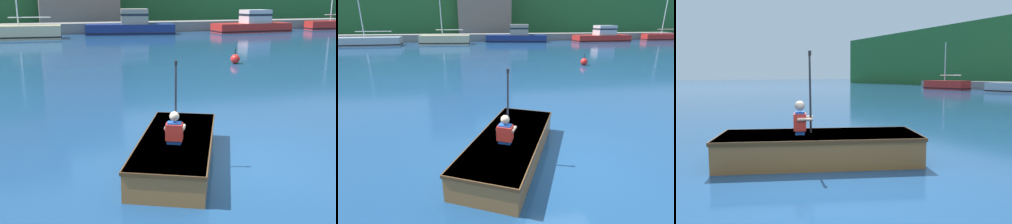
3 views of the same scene
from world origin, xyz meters
The scene contains 9 objects.
ground_plane centered at (0.00, 0.00, 0.00)m, with size 300.00×300.00×0.00m, color navy.
marina_dock centered at (0.00, 32.31, 0.45)m, with size 57.57×2.40×0.90m.
moored_boat_dock_west_end centered at (5.00, 29.54, 0.71)m, with size 7.90×3.98×2.15m.
moored_boat_dock_center_far centered at (25.63, 29.29, 0.41)m, with size 5.56×1.92×5.69m.
moored_boat_dock_east_inner centered at (-3.86, 27.72, 0.49)m, with size 5.82×2.52×5.14m.
moored_boat_dock_east_end centered at (16.28, 28.72, 0.68)m, with size 7.40×2.60×2.01m.
rowboat_foreground centered at (-1.04, 0.46, 0.29)m, with size 2.66×3.65×0.51m.
person_paddler centered at (-1.21, 0.12, 0.78)m, with size 0.43×0.43×1.43m.
channel_buoy centered at (5.70, 11.35, 0.22)m, with size 0.44×0.44×0.72m.
Camera 1 is at (-3.48, -6.46, 2.95)m, focal length 45.00 mm.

